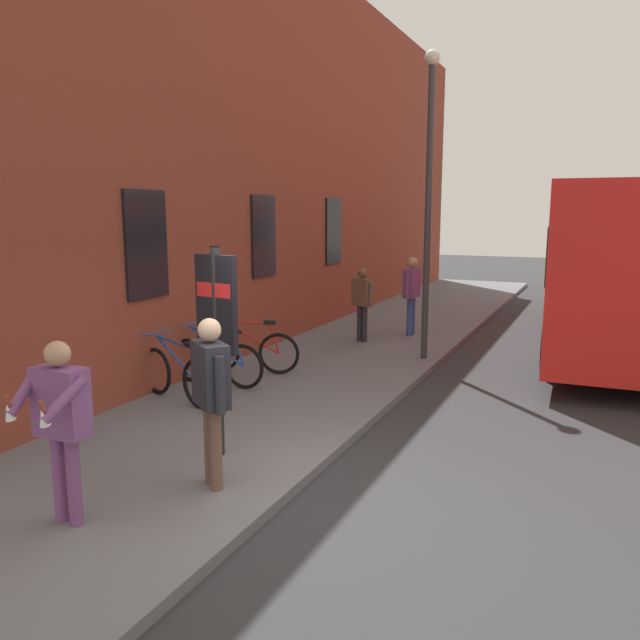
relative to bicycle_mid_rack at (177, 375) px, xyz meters
The scene contains 13 objects.
ground 5.72m from the bicycle_mid_rack, 43.06° to the right, with size 60.00×60.00×0.00m, color #2D2D30.
sidewalk_pavement 6.28m from the bicycle_mid_rack, 10.46° to the right, with size 24.00×3.50×0.12m, color slate.
station_facade 8.09m from the bicycle_mid_rack, ahead, with size 22.00×0.65×8.35m.
bicycle_mid_rack is the anchor object (origin of this frame).
bicycle_nearest_sign 0.96m from the bicycle_mid_rack, ahead, with size 0.48×1.77×0.97m.
bicycle_under_window 1.85m from the bicycle_mid_rack, ahead, with size 0.63×1.72×0.97m.
transit_info_sign 2.57m from the bicycle_mid_rack, 130.55° to the right, with size 0.17×0.56×2.40m.
city_bus 9.85m from the bicycle_mid_rack, 37.14° to the right, with size 10.59×2.93×3.35m.
pedestrian_by_facade 3.16m from the bicycle_mid_rack, 136.10° to the right, with size 0.50×0.55×1.74m.
pedestrian_near_bus 6.53m from the bicycle_mid_rack, 15.23° to the right, with size 0.66×0.29×1.76m.
pedestrian_crossing_street 5.28m from the bicycle_mid_rack, 10.42° to the right, with size 0.40×0.55×1.58m.
tourist_with_hotdogs 3.76m from the bicycle_mid_rack, 157.95° to the right, with size 0.57×0.65×1.68m.
street_lamp 5.69m from the bicycle_mid_rack, 31.86° to the right, with size 0.28×0.28×5.57m.
Camera 1 is at (-5.41, -2.74, 2.90)m, focal length 35.19 mm.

